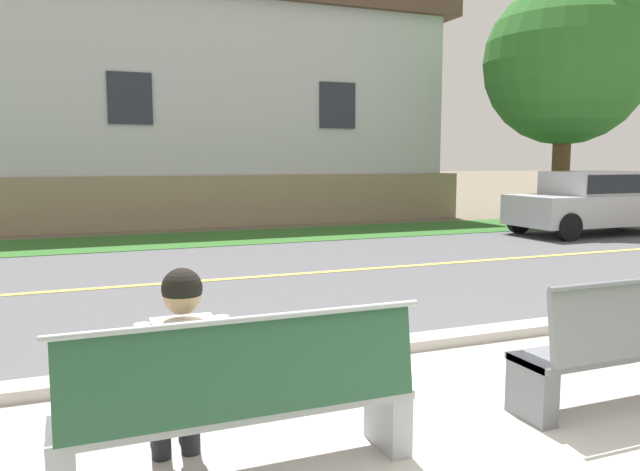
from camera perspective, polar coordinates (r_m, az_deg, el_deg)
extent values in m
plane|color=#665B4C|center=(11.27, -9.34, -2.55)|extent=(140.00, 140.00, 0.00)
cube|color=#B7B2A8|center=(4.44, 13.88, -17.67)|extent=(44.00, 3.60, 0.01)
cube|color=#ADA89E|center=(6.00, 2.78, -10.37)|extent=(44.00, 0.30, 0.11)
cube|color=#515156|center=(9.83, -7.42, -3.88)|extent=(52.00, 8.00, 0.01)
cube|color=#E0CC4C|center=(9.83, -7.42, -3.85)|extent=(48.00, 0.14, 0.01)
cube|color=#2D6026|center=(14.68, -12.35, -0.39)|extent=(48.00, 2.80, 0.02)
cube|color=#9EA0A8|center=(3.76, -22.32, -19.02)|extent=(0.14, 0.40, 0.45)
cube|color=#9EA0A8|center=(4.19, 6.13, -15.80)|extent=(0.14, 0.40, 0.45)
cube|color=#9EA0A8|center=(3.78, -7.24, -15.09)|extent=(2.06, 0.44, 0.05)
cube|color=#285138|center=(3.51, -6.48, -11.91)|extent=(1.98, 0.12, 0.52)
cylinder|color=#9EA0A8|center=(3.42, -6.50, -7.51)|extent=(2.06, 0.04, 0.04)
cube|color=slate|center=(4.80, 18.60, -13.11)|extent=(0.14, 0.40, 0.45)
cube|color=slate|center=(5.39, 26.57, -9.03)|extent=(2.06, 0.44, 0.05)
cylinder|color=black|center=(3.86, -13.95, -13.45)|extent=(0.15, 0.42, 0.15)
cylinder|color=black|center=(3.88, -11.25, -13.24)|extent=(0.15, 0.42, 0.15)
cylinder|color=black|center=(4.14, -14.21, -16.40)|extent=(0.12, 0.12, 0.43)
cube|color=black|center=(4.29, -14.29, -18.20)|extent=(0.09, 0.24, 0.07)
cylinder|color=black|center=(4.16, -11.66, -16.18)|extent=(0.12, 0.12, 0.43)
cube|color=black|center=(4.31, -11.80, -17.98)|extent=(0.09, 0.24, 0.07)
cube|color=silver|center=(3.62, -12.17, -11.39)|extent=(0.34, 0.20, 0.52)
cylinder|color=silver|center=(3.61, -15.67, -11.23)|extent=(0.09, 0.09, 0.46)
cylinder|color=silver|center=(3.68, -8.88, -10.72)|extent=(0.09, 0.09, 0.46)
sphere|color=tan|center=(3.53, -12.36, -5.32)|extent=(0.21, 0.21, 0.21)
sphere|color=black|center=(3.52, -12.38, -4.68)|extent=(0.22, 0.22, 0.22)
cube|color=#B2B5BC|center=(16.85, 23.63, 2.21)|extent=(4.30, 1.76, 0.72)
cube|color=#B2B5BC|center=(16.82, 23.73, 4.32)|extent=(2.24, 1.58, 0.60)
cube|color=black|center=(16.82, 23.74, 4.38)|extent=(2.15, 1.62, 0.43)
cylinder|color=black|center=(18.61, 25.20, 1.60)|extent=(0.64, 0.18, 0.64)
cylinder|color=black|center=(15.16, 21.60, 0.70)|extent=(0.64, 0.18, 0.64)
cylinder|color=black|center=(16.41, 17.56, 1.31)|extent=(0.64, 0.18, 0.64)
cylinder|color=brown|center=(18.97, 20.92, 5.13)|extent=(0.49, 0.49, 2.78)
sphere|color=#2D6B28|center=(19.15, 21.32, 14.32)|extent=(4.45, 4.45, 4.45)
sphere|color=#2D6B28|center=(19.52, 23.46, 18.05)|extent=(3.12, 3.12, 3.12)
cube|color=gray|center=(17.57, -5.97, 3.19)|extent=(13.00, 0.36, 1.40)
cube|color=#B7BCC1|center=(20.59, -9.55, 10.24)|extent=(12.72, 6.40, 6.11)
cube|color=brown|center=(21.05, -9.74, 19.39)|extent=(13.74, 6.91, 0.60)
cube|color=#232833|center=(16.97, -16.82, 11.80)|extent=(1.10, 0.06, 1.30)
cube|color=#232833|center=(18.42, 1.60, 11.68)|extent=(1.10, 0.06, 1.30)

